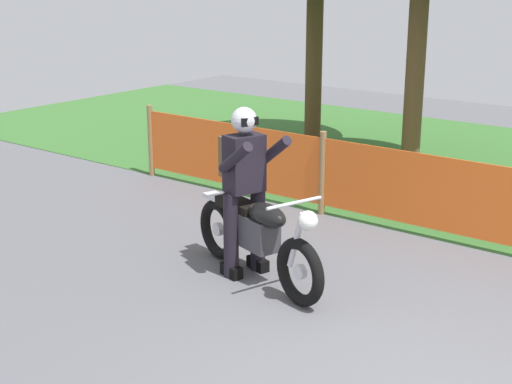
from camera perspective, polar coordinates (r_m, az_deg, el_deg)
name	(u,v)px	position (r m, az deg, el deg)	size (l,w,h in m)	color
motorcycle_lead	(257,235)	(7.21, 0.07, -3.32)	(1.97, 0.84, 0.96)	black
rider_lead	(244,182)	(7.23, -0.93, 0.78)	(0.77, 0.66, 1.69)	black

